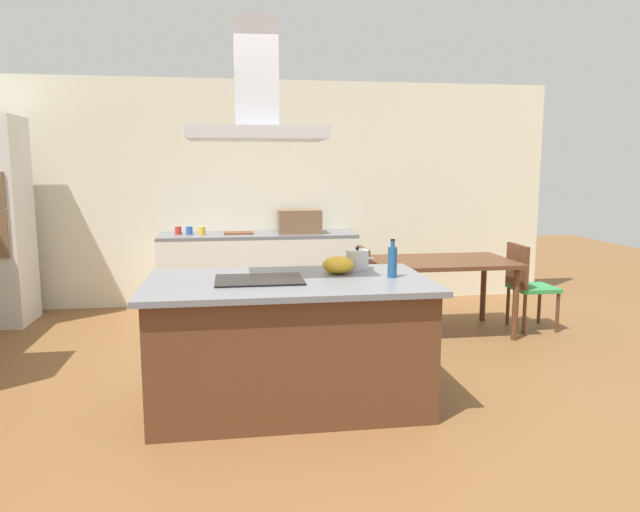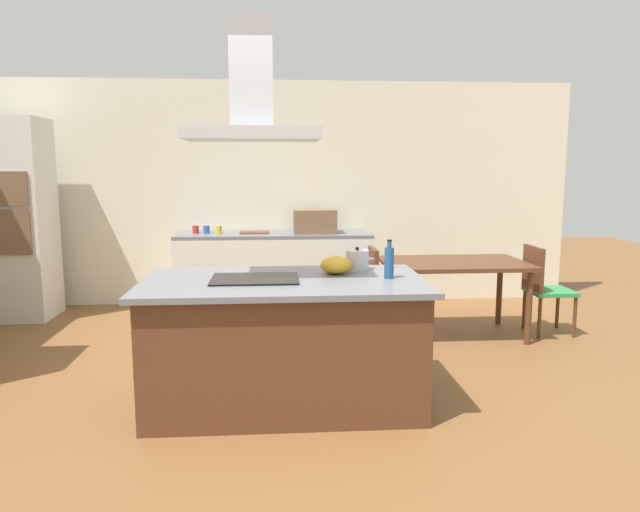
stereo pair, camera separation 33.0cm
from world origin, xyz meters
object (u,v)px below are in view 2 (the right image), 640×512
(dining_table, at_px, (454,270))
(chair_at_right_end, at_px, (542,284))
(tea_kettle, at_px, (357,260))
(mixing_bowl, at_px, (336,265))
(wall_oven_stack, at_px, (16,220))
(range_hood, at_px, (252,102))
(coffee_mug_yellow, at_px, (219,230))
(olive_oil_bottle, at_px, (389,262))
(cooktop, at_px, (255,279))
(countertop_microwave, at_px, (315,221))
(coffee_mug_blue, at_px, (207,230))
(chair_at_left_end, at_px, (362,287))
(cutting_board, at_px, (255,232))
(coffee_mug_red, at_px, (196,229))

(dining_table, height_order, chair_at_right_end, chair_at_right_end)
(tea_kettle, height_order, mixing_bowl, tea_kettle)
(mixing_bowl, bearing_deg, tea_kettle, 42.24)
(mixing_bowl, xyz_separation_m, wall_oven_stack, (-3.28, 2.46, 0.14))
(tea_kettle, relative_size, range_hood, 0.25)
(coffee_mug_yellow, bearing_deg, dining_table, -28.29)
(mixing_bowl, bearing_deg, dining_table, 46.82)
(olive_oil_bottle, height_order, wall_oven_stack, wall_oven_stack)
(cooktop, distance_m, countertop_microwave, 2.95)
(tea_kettle, xyz_separation_m, coffee_mug_blue, (-1.43, 2.59, -0.03))
(chair_at_right_end, bearing_deg, cooktop, -150.53)
(cooktop, xyz_separation_m, wall_oven_stack, (-2.70, 2.65, 0.20))
(coffee_mug_yellow, xyz_separation_m, wall_oven_stack, (-2.18, -0.25, 0.16))
(coffee_mug_yellow, xyz_separation_m, chair_at_left_end, (1.51, -1.31, -0.44))
(cutting_board, xyz_separation_m, chair_at_right_end, (2.92, -1.34, -0.40))
(mixing_bowl, distance_m, coffee_mug_red, 3.09)
(cooktop, height_order, countertop_microwave, countertop_microwave)
(coffee_mug_red, xyz_separation_m, cutting_board, (0.69, -0.02, -0.04))
(coffee_mug_blue, bearing_deg, countertop_microwave, -2.73)
(coffee_mug_blue, xyz_separation_m, chair_at_right_end, (3.49, -1.35, -0.44))
(olive_oil_bottle, xyz_separation_m, mixing_bowl, (-0.35, 0.21, -0.05))
(chair_at_left_end, height_order, range_hood, range_hood)
(mixing_bowl, relative_size, coffee_mug_yellow, 2.58)
(cooktop, xyz_separation_m, range_hood, (0.00, 0.00, 1.20))
(chair_at_right_end, bearing_deg, chair_at_left_end, 180.00)
(dining_table, xyz_separation_m, range_hood, (-1.90, -1.59, 1.43))
(cooktop, xyz_separation_m, olive_oil_bottle, (0.94, -0.02, 0.11))
(dining_table, bearing_deg, range_hood, -140.08)
(countertop_microwave, relative_size, cutting_board, 1.47)
(mixing_bowl, xyz_separation_m, countertop_microwave, (0.02, 2.69, 0.08))
(coffee_mug_red, distance_m, chair_at_right_end, 3.89)
(cutting_board, distance_m, range_hood, 3.17)
(tea_kettle, relative_size, coffee_mug_red, 2.50)
(chair_at_right_end, bearing_deg, cutting_board, 155.44)
(coffee_mug_red, height_order, chair_at_right_end, coffee_mug_red)
(coffee_mug_blue, bearing_deg, range_hood, -77.20)
(cooktop, bearing_deg, wall_oven_stack, 135.57)
(coffee_mug_yellow, height_order, wall_oven_stack, wall_oven_stack)
(tea_kettle, height_order, wall_oven_stack, wall_oven_stack)
(coffee_mug_blue, distance_m, chair_at_left_end, 2.18)
(wall_oven_stack, bearing_deg, countertop_microwave, 4.05)
(coffee_mug_red, bearing_deg, chair_at_left_end, -37.26)
(tea_kettle, relative_size, coffee_mug_yellow, 2.50)
(coffee_mug_red, distance_m, cutting_board, 0.69)
(chair_at_right_end, bearing_deg, coffee_mug_red, 159.42)
(cooktop, xyz_separation_m, chair_at_right_end, (2.82, 1.59, -0.40))
(wall_oven_stack, xyz_separation_m, range_hood, (2.70, -2.65, 1.00))
(cooktop, relative_size, chair_at_left_end, 0.67)
(countertop_microwave, bearing_deg, wall_oven_stack, -175.95)
(coffee_mug_red, xyz_separation_m, range_hood, (0.80, -2.95, 1.16))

